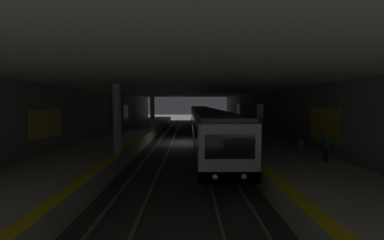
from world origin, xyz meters
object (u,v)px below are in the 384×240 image
pillar_near (117,118)px  pillar_far (152,111)px  person_waiting_near (232,117)px  bench_right_mid (126,122)px  bench_left_near (265,129)px  metro_train (204,121)px  backpack_on_floor (236,125)px  person_standing_far (326,147)px  bench_left_mid (240,120)px  bench_right_near (100,130)px  trash_bin (300,146)px  person_walking_mid (231,123)px

pillar_near → pillar_far: bearing=0.0°
person_waiting_near → bench_right_mid: bearing=106.1°
bench_left_near → pillar_near: bearing=126.8°
metro_train → backpack_on_floor: (2.81, -4.62, -0.78)m
metro_train → person_standing_far: metro_train is taller
bench_left_near → bench_left_mid: size_ratio=1.00×
bench_left_near → bench_right_near: (-1.60, 17.07, 0.00)m
pillar_far → person_standing_far: (-17.52, -12.41, -1.46)m
person_waiting_near → trash_bin: bearing=-178.7°
bench_left_near → bench_right_mid: same height
bench_right_mid → trash_bin: (-18.07, -16.33, -0.10)m
pillar_far → person_standing_far: bearing=-144.7°
bench_right_mid → bench_left_mid: bearing=-76.3°
person_standing_far → backpack_on_floor: (19.13, 1.24, -0.62)m
bench_right_near → trash_bin: size_ratio=2.00×
bench_left_mid → person_standing_far: 24.66m
bench_right_near → person_waiting_near: size_ratio=1.01×
bench_left_near → trash_bin: bearing=175.7°
bench_left_near → person_waiting_near: (12.90, 1.26, 0.39)m
bench_right_near → backpack_on_floor: (8.54, -15.36, -0.32)m
person_standing_far → bench_left_mid: bearing=-1.1°
person_waiting_near → person_walking_mid: size_ratio=0.99×
pillar_near → bench_right_mid: (17.97, 4.18, -1.75)m
person_standing_far → trash_bin: person_standing_far is taller
bench_right_mid → pillar_far: bearing=-125.5°
bench_left_mid → pillar_far: bearing=119.0°
metro_train → backpack_on_floor: metro_train is taller
bench_right_near → trash_bin: 18.26m
pillar_near → pillar_far: (14.99, 0.00, 0.00)m
backpack_on_floor → person_standing_far: bearing=-176.3°
person_walking_mid → trash_bin: bearing=-168.3°
person_waiting_near → person_walking_mid: 10.77m
bench_right_near → person_standing_far: bearing=-122.5°
bench_right_near → person_walking_mid: bearing=-74.3°
metro_train → person_waiting_near: 10.13m
bench_right_near → person_standing_far: person_standing_far is taller
pillar_near → pillar_far: same height
pillar_far → bench_left_mid: 14.83m
pillar_far → person_waiting_near: bearing=-57.0°
metro_train → person_walking_mid: bearing=-120.4°
pillar_far → trash_bin: (-15.09, -12.15, -1.85)m
metro_train → person_standing_far: bearing=-160.2°
bench_left_near → bench_right_mid: (8.32, 17.07, 0.00)m
backpack_on_floor → person_walking_mid: bearing=161.9°
metro_train → bench_left_near: (-4.13, -6.33, -0.45)m
person_waiting_near → bench_right_near: bearing=132.5°
pillar_near → bench_right_near: pillar_near is taller
bench_left_mid → backpack_on_floor: bearing=162.8°
bench_left_mid → person_walking_mid: person_walking_mid is taller
person_walking_mid → bench_left_near: bearing=-125.6°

